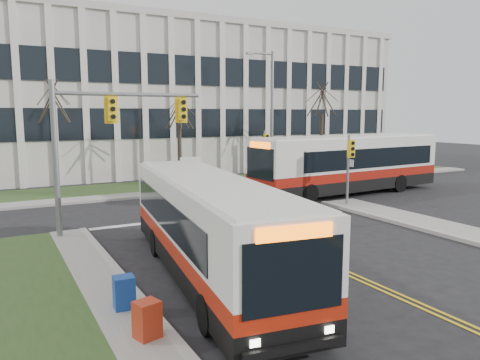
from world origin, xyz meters
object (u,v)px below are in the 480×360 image
streetlight (270,110)px  newspaper_box_red (147,322)px  directory_sign (191,169)px  bus_main (209,230)px  bus_cross (348,166)px  newspaper_box_blue (124,295)px

streetlight → newspaper_box_red: bearing=-128.1°
streetlight → directory_sign: (-5.53, 1.30, -4.02)m
directory_sign → bus_main: size_ratio=0.18×
directory_sign → newspaper_box_red: 22.24m
bus_cross → newspaper_box_red: bus_cross is taller
directory_sign → newspaper_box_red: size_ratio=2.11×
streetlight → bus_main: (-11.95, -15.76, -3.71)m
streetlight → bus_cross: 7.28m
streetlight → bus_main: size_ratio=0.83×
bus_main → newspaper_box_red: (-2.88, -3.12, -1.01)m
bus_main → newspaper_box_blue: bus_main is taller
bus_cross → newspaper_box_blue: bearing=-60.7°
directory_sign → bus_cross: 10.49m
bus_main → bus_cross: bus_cross is taller
directory_sign → newspaper_box_blue: 20.66m
streetlight → newspaper_box_blue: 23.16m
newspaper_box_blue → newspaper_box_red: 1.77m
streetlight → bus_cross: streetlight is taller
directory_sign → bus_main: bearing=-110.6°
newspaper_box_red → newspaper_box_blue: bearing=75.8°
bus_cross → newspaper_box_red: (-16.67, -12.74, -1.28)m
newspaper_box_red → streetlight: bearing=36.4°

